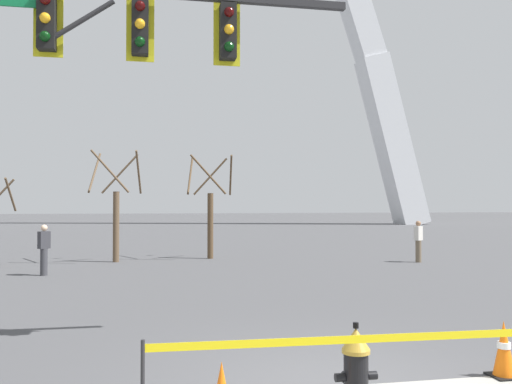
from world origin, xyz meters
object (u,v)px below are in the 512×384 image
object	(u,v)px
pedestrian_walking_left	(418,241)
pedestrian_standing_center	(44,249)
traffic_signal_gantry	(70,73)
fire_hydrant	(356,372)
traffic_cone_by_hydrant	(504,350)

from	to	relation	value
pedestrian_walking_left	pedestrian_standing_center	distance (m)	13.45
traffic_signal_gantry	pedestrian_standing_center	bearing A→B (deg)	102.76
traffic_signal_gantry	pedestrian_standing_center	world-z (taller)	traffic_signal_gantry
fire_hydrant	traffic_signal_gantry	bearing A→B (deg)	136.52
fire_hydrant	traffic_signal_gantry	xyz separation A→B (m)	(-3.38, 3.20, 3.80)
fire_hydrant	pedestrian_standing_center	size ratio (longest dim) A/B	0.62
traffic_signal_gantry	pedestrian_standing_center	size ratio (longest dim) A/B	4.04
fire_hydrant	pedestrian_standing_center	world-z (taller)	pedestrian_standing_center
traffic_signal_gantry	pedestrian_standing_center	xyz separation A→B (m)	(-2.08, 9.20, -3.45)
fire_hydrant	pedestrian_standing_center	bearing A→B (deg)	113.77
traffic_cone_by_hydrant	fire_hydrant	bearing A→B (deg)	-160.27
fire_hydrant	pedestrian_standing_center	xyz separation A→B (m)	(-5.46, 12.40, 0.35)
pedestrian_walking_left	pedestrian_standing_center	world-z (taller)	same
traffic_cone_by_hydrant	pedestrian_standing_center	distance (m)	13.96
traffic_cone_by_hydrant	pedestrian_walking_left	xyz separation A→B (m)	(5.56, 12.85, 0.46)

